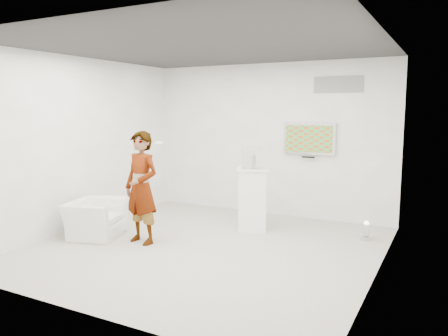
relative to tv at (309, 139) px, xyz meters
The scene contains 10 objects.
room 2.59m from the tv, 109.13° to the right, with size 5.01×5.01×3.00m.
tv is the anchor object (origin of this frame).
logo_decal 1.12m from the tv, ahead, with size 0.90×0.02×0.30m, color slate.
person 3.36m from the tv, 124.33° to the right, with size 0.65×0.42×1.77m, color white.
armchair 4.15m from the tv, 134.67° to the right, with size 0.92×0.81×0.60m, color white.
pedestal 1.69m from the tv, 118.27° to the right, with size 0.53×0.53×1.09m, color white.
floor_uplight 2.09m from the tv, 35.67° to the right, with size 0.19×0.19×0.29m, color silver.
vitrine 1.38m from the tv, 118.27° to the right, with size 0.35×0.35×0.35m, color white.
console 1.40m from the tv, 118.27° to the right, with size 0.05×0.17×0.23m, color white.
wii_remote 3.06m from the tv, 121.29° to the right, with size 0.03×0.13×0.03m, color white.
Camera 1 is at (3.27, -5.62, 2.11)m, focal length 35.00 mm.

